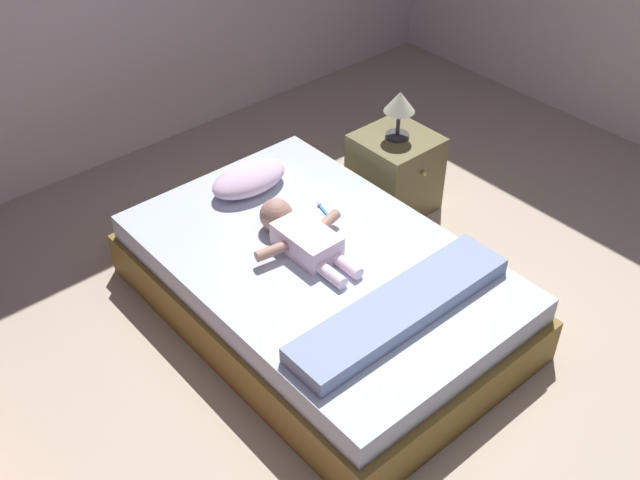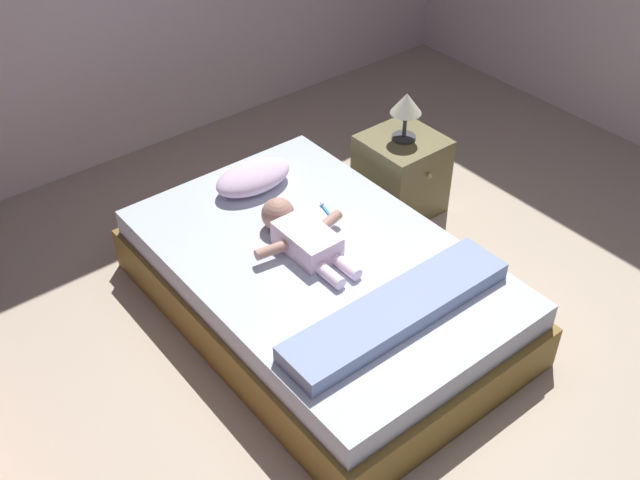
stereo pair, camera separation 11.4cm
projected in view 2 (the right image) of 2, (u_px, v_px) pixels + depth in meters
The scene contains 8 objects.
ground_plane at pixel (418, 413), 3.59m from camera, with size 8.00×8.00×0.00m, color #B8A68F.
bed at pixel (320, 285), 4.00m from camera, with size 1.36×2.08×0.40m.
pillow at pixel (253, 177), 4.30m from camera, with size 0.47×0.27×0.14m.
baby at pixel (299, 234), 3.90m from camera, with size 0.55×0.68×0.18m.
toothbrush at pixel (326, 210), 4.16m from camera, with size 0.05×0.15×0.02m.
nightstand at pixel (401, 174), 4.72m from camera, with size 0.45×0.48×0.51m.
lamp at pixel (406, 107), 4.42m from camera, with size 0.19×0.19×0.30m.
blanket at pixel (397, 310), 3.50m from camera, with size 1.22×0.27×0.09m.
Camera 2 is at (-1.79, -1.49, 2.89)m, focal length 42.43 mm.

